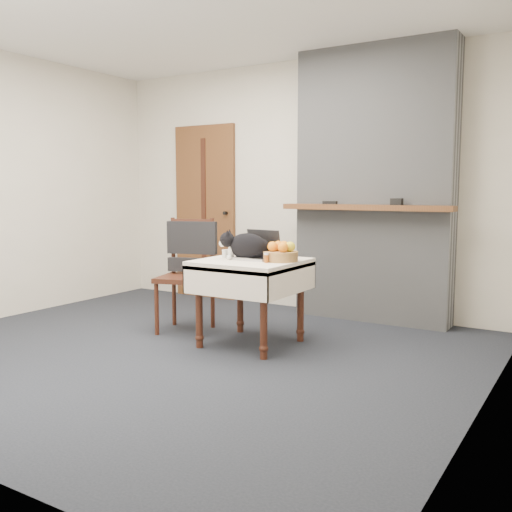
{
  "coord_description": "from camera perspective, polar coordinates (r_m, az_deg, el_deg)",
  "views": [
    {
      "loc": [
        2.8,
        -3.41,
        1.26
      ],
      "look_at": [
        0.46,
        0.41,
        0.74
      ],
      "focal_mm": 40.0,
      "sensor_mm": 36.0,
      "label": 1
    }
  ],
  "objects": [
    {
      "name": "ground",
      "position": [
        4.59,
        -7.69,
        -9.38
      ],
      "size": [
        4.5,
        4.5,
        0.0
      ],
      "primitive_type": "plane",
      "color": "black",
      "rests_on": "ground"
    },
    {
      "name": "chair",
      "position": [
        5.18,
        -6.72,
        -0.27
      ],
      "size": [
        0.56,
        0.55,
        1.01
      ],
      "rotation": [
        0.0,
        0.0,
        0.29
      ],
      "color": "#3B1610",
      "rests_on": "ground"
    },
    {
      "name": "desk_clutter",
      "position": [
        4.59,
        1.47,
        -0.34
      ],
      "size": [
        0.12,
        0.05,
        0.01
      ],
      "primitive_type": "cube",
      "rotation": [
        0.0,
        0.0,
        0.32
      ],
      "color": "black",
      "rests_on": "side_table"
    },
    {
      "name": "cream_jar",
      "position": [
        4.75,
        -3.07,
        0.24
      ],
      "size": [
        0.06,
        0.06,
        0.07
      ],
      "primitive_type": "cylinder",
      "color": "white",
      "rests_on": "side_table"
    },
    {
      "name": "room_shell",
      "position": [
        4.8,
        -4.45,
        12.62
      ],
      "size": [
        4.52,
        4.01,
        2.61
      ],
      "color": "beige",
      "rests_on": "ground"
    },
    {
      "name": "chimney",
      "position": [
        5.59,
        11.73,
        6.87
      ],
      "size": [
        1.62,
        0.48,
        2.6
      ],
      "color": "gray",
      "rests_on": "ground"
    },
    {
      "name": "fruit_basket",
      "position": [
        4.51,
        2.51,
        0.29
      ],
      "size": [
        0.28,
        0.28,
        0.16
      ],
      "color": "#A86E43",
      "rests_on": "side_table"
    },
    {
      "name": "cat",
      "position": [
        4.6,
        -0.76,
        0.95
      ],
      "size": [
        0.52,
        0.3,
        0.25
      ],
      "rotation": [
        0.0,
        0.0,
        0.35
      ],
      "color": "black",
      "rests_on": "side_table"
    },
    {
      "name": "door",
      "position": [
        6.71,
        -5.11,
        4.38
      ],
      "size": [
        0.82,
        0.1,
        2.0
      ],
      "color": "brown",
      "rests_on": "ground"
    },
    {
      "name": "laptop",
      "position": [
        4.64,
        0.25,
        0.42
      ],
      "size": [
        0.34,
        0.3,
        0.24
      ],
      "rotation": [
        0.0,
        0.0,
        -0.09
      ],
      "color": "#B7B7BC",
      "rests_on": "side_table"
    },
    {
      "name": "side_table",
      "position": [
        4.61,
        -0.51,
        -1.76
      ],
      "size": [
        0.78,
        0.78,
        0.7
      ],
      "color": "#3B1610",
      "rests_on": "ground"
    },
    {
      "name": "pill_bottle",
      "position": [
        4.4,
        1.04,
        -0.17
      ],
      "size": [
        0.04,
        0.04,
        0.08
      ],
      "color": "#954612",
      "rests_on": "side_table"
    }
  ]
}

